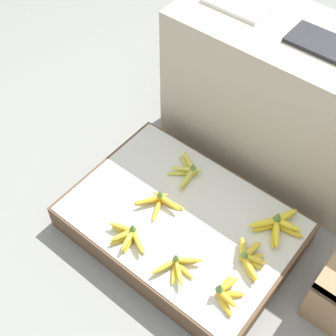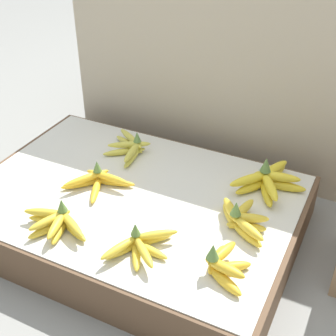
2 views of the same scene
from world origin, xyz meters
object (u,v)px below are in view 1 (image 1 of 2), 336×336
(banana_bunch_front_midright, at_px, (178,266))
(banana_bunch_back_midleft, at_px, (187,171))
(banana_bunch_back_right, at_px, (278,225))
(banana_bunch_front_midleft, at_px, (129,236))
(banana_bunch_middle_midleft, at_px, (159,202))
(banana_bunch_front_right, at_px, (226,293))
(foam_tray_white, at_px, (237,3))
(banana_bunch_middle_right, at_px, (249,257))

(banana_bunch_front_midright, height_order, banana_bunch_back_midleft, banana_bunch_back_midleft)
(banana_bunch_front_midright, bearing_deg, banana_bunch_back_right, 62.66)
(banana_bunch_front_midleft, distance_m, banana_bunch_middle_midleft, 0.22)
(banana_bunch_back_midleft, bearing_deg, banana_bunch_middle_midleft, -87.65)
(banana_bunch_front_right, relative_size, banana_bunch_back_midleft, 0.78)
(foam_tray_white, bearing_deg, banana_bunch_middle_right, -49.06)
(banana_bunch_front_right, bearing_deg, banana_bunch_back_right, 90.09)
(banana_bunch_front_right, relative_size, banana_bunch_back_right, 0.61)
(banana_bunch_middle_right, height_order, banana_bunch_back_midleft, banana_bunch_middle_right)
(banana_bunch_front_midright, distance_m, foam_tray_white, 1.18)
(banana_bunch_front_midleft, height_order, banana_bunch_middle_midleft, banana_bunch_front_midleft)
(banana_bunch_middle_midleft, height_order, banana_bunch_middle_right, banana_bunch_middle_right)
(banana_bunch_middle_midleft, bearing_deg, banana_bunch_middle_right, 2.13)
(foam_tray_white, bearing_deg, banana_bunch_front_midright, -66.32)
(banana_bunch_front_right, bearing_deg, banana_bunch_back_midleft, 141.47)
(banana_bunch_front_right, relative_size, foam_tray_white, 0.52)
(banana_bunch_front_right, height_order, banana_bunch_middle_midleft, banana_bunch_front_right)
(banana_bunch_middle_midleft, height_order, banana_bunch_back_midleft, same)
(banana_bunch_middle_right, bearing_deg, banana_bunch_front_midleft, -152.33)
(banana_bunch_middle_right, relative_size, banana_bunch_back_right, 0.69)
(banana_bunch_middle_right, bearing_deg, banana_bunch_back_midleft, 156.99)
(banana_bunch_middle_midleft, bearing_deg, banana_bunch_back_midleft, 92.35)
(banana_bunch_back_right, xyz_separation_m, foam_tray_white, (-0.63, 0.50, 0.60))
(banana_bunch_front_midright, height_order, foam_tray_white, foam_tray_white)
(banana_bunch_front_midright, relative_size, foam_tray_white, 0.68)
(banana_bunch_front_midleft, bearing_deg, banana_bunch_front_right, 5.98)
(banana_bunch_middle_midleft, relative_size, banana_bunch_back_midleft, 1.07)
(banana_bunch_front_midleft, xyz_separation_m, banana_bunch_back_midleft, (-0.02, 0.45, -0.00))
(banana_bunch_front_midright, xyz_separation_m, foam_tray_white, (-0.41, 0.93, 0.61))
(banana_bunch_front_midleft, distance_m, banana_bunch_front_midright, 0.25)
(banana_bunch_middle_midleft, xyz_separation_m, banana_bunch_middle_right, (0.48, 0.02, 0.00))
(banana_bunch_front_midright, relative_size, banana_bunch_front_right, 1.30)
(banana_bunch_middle_right, distance_m, foam_tray_white, 1.12)
(banana_bunch_front_midleft, bearing_deg, banana_bunch_middle_right, 27.67)
(banana_bunch_front_midleft, relative_size, banana_bunch_front_right, 1.43)
(banana_bunch_front_right, xyz_separation_m, foam_tray_white, (-0.63, 0.90, 0.60))
(banana_bunch_front_midleft, bearing_deg, banana_bunch_back_midleft, 93.08)
(banana_bunch_back_right, bearing_deg, banana_bunch_front_midright, -117.34)
(banana_bunch_front_midright, bearing_deg, banana_bunch_front_right, 6.87)
(banana_bunch_front_midleft, xyz_separation_m, banana_bunch_front_midright, (0.25, 0.02, -0.00))
(banana_bunch_middle_right, bearing_deg, foam_tray_white, 130.94)
(banana_bunch_middle_midleft, distance_m, banana_bunch_middle_right, 0.48)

